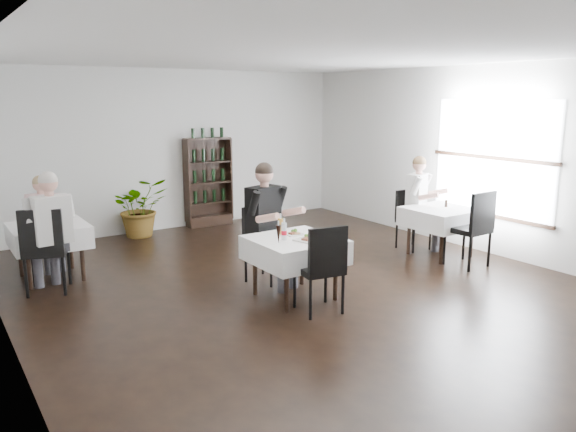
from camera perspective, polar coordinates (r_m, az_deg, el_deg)
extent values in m
plane|color=black|center=(7.35, 2.64, -7.77)|extent=(9.00, 9.00, 0.00)
plane|color=white|center=(6.94, 2.89, 16.24)|extent=(9.00, 9.00, 0.00)
plane|color=silver|center=(10.92, -11.47, 6.59)|extent=(7.00, 0.00, 7.00)
plane|color=silver|center=(5.69, -26.96, 0.70)|extent=(0.00, 9.00, 9.00)
plane|color=silver|center=(9.48, 20.14, 5.30)|extent=(0.00, 9.00, 9.00)
cube|color=white|center=(9.46, 20.09, 5.60)|extent=(0.03, 2.20, 1.80)
cube|color=black|center=(9.58, 19.63, 0.12)|extent=(0.05, 2.30, 0.06)
cube|color=black|center=(11.21, -7.98, -0.40)|extent=(0.90, 0.28, 0.20)
cylinder|color=black|center=(6.59, -0.14, -6.86)|extent=(0.06, 0.06, 0.71)
cylinder|color=black|center=(7.18, -3.37, -5.28)|extent=(0.06, 0.06, 0.71)
cylinder|color=black|center=(7.00, 4.87, -5.76)|extent=(0.06, 0.06, 0.71)
cylinder|color=black|center=(7.56, 1.43, -4.37)|extent=(0.06, 0.06, 0.71)
cube|color=black|center=(6.97, 0.71, -2.59)|extent=(0.85, 0.85, 0.04)
cube|color=white|center=(7.00, 0.70, -3.46)|extent=(1.03, 1.03, 0.30)
cylinder|color=black|center=(8.09, -24.87, -4.42)|extent=(0.06, 0.06, 0.71)
cylinder|color=black|center=(8.74, -25.59, -3.31)|extent=(0.06, 0.06, 0.71)
cylinder|color=black|center=(8.21, -20.19, -3.81)|extent=(0.06, 0.06, 0.71)
cylinder|color=black|center=(8.85, -21.24, -2.77)|extent=(0.06, 0.06, 0.71)
cube|color=black|center=(8.38, -23.18, -1.08)|extent=(0.80, 0.80, 0.04)
cube|color=white|center=(8.40, -23.12, -1.81)|extent=(0.98, 0.98, 0.30)
cylinder|color=black|center=(8.77, 15.37, -2.50)|extent=(0.06, 0.06, 0.71)
cylinder|color=black|center=(9.21, 12.20, -1.64)|extent=(0.06, 0.06, 0.71)
cylinder|color=black|center=(9.28, 18.14, -1.88)|extent=(0.06, 0.06, 0.71)
cylinder|color=black|center=(9.70, 15.01, -1.10)|extent=(0.06, 0.06, 0.71)
cube|color=black|center=(9.16, 15.31, 0.52)|extent=(0.80, 0.80, 0.04)
cube|color=white|center=(9.18, 15.27, -0.16)|extent=(0.98, 0.98, 0.30)
imported|color=#245D20|center=(10.46, -14.78, 0.86)|extent=(1.02, 0.90, 1.07)
cylinder|color=black|center=(7.48, -1.73, -5.51)|extent=(0.04, 0.04, 0.47)
cylinder|color=black|center=(7.70, -4.30, -5.01)|extent=(0.04, 0.04, 0.47)
cylinder|color=black|center=(7.81, -0.06, -4.74)|extent=(0.04, 0.04, 0.47)
cylinder|color=black|center=(8.02, -2.57, -4.29)|extent=(0.04, 0.04, 0.47)
cube|color=black|center=(7.68, -2.18, -2.96)|extent=(0.63, 0.63, 0.07)
cube|color=black|center=(7.73, -3.53, -0.75)|extent=(0.45, 0.25, 0.52)
cylinder|color=black|center=(6.95, 3.84, -6.85)|extent=(0.04, 0.04, 0.48)
cylinder|color=black|center=(6.61, 5.59, -7.91)|extent=(0.04, 0.04, 0.48)
cylinder|color=black|center=(6.77, 0.67, -7.35)|extent=(0.04, 0.04, 0.48)
cylinder|color=black|center=(6.42, 2.30, -8.48)|extent=(0.04, 0.04, 0.48)
cube|color=black|center=(6.60, 3.13, -5.39)|extent=(0.55, 0.55, 0.07)
cube|color=black|center=(6.33, 4.09, -3.47)|extent=(0.49, 0.13, 0.53)
cylinder|color=black|center=(8.91, -23.83, -3.70)|extent=(0.04, 0.04, 0.46)
cylinder|color=black|center=(9.29, -24.26, -3.12)|extent=(0.04, 0.04, 0.46)
cylinder|color=black|center=(8.98, -21.30, -3.38)|extent=(0.04, 0.04, 0.46)
cylinder|color=black|center=(9.36, -21.83, -2.81)|extent=(0.04, 0.04, 0.46)
cube|color=black|center=(9.07, -22.94, -1.65)|extent=(0.47, 0.47, 0.07)
cube|color=black|center=(9.22, -23.32, 0.27)|extent=(0.46, 0.05, 0.50)
cylinder|color=black|center=(8.14, -21.35, -4.74)|extent=(0.04, 0.04, 0.51)
cylinder|color=black|center=(7.71, -21.80, -5.68)|extent=(0.04, 0.04, 0.51)
cylinder|color=black|center=(8.22, -24.45, -4.84)|extent=(0.04, 0.04, 0.51)
cylinder|color=black|center=(7.80, -25.07, -5.77)|extent=(0.04, 0.04, 0.51)
cube|color=black|center=(7.89, -23.34, -3.23)|extent=(0.66, 0.66, 0.08)
cube|color=black|center=(7.59, -23.83, -1.48)|extent=(0.50, 0.23, 0.56)
cylinder|color=black|center=(9.31, 12.64, -2.37)|extent=(0.03, 0.03, 0.44)
cylinder|color=black|center=(9.57, 10.97, -1.90)|extent=(0.03, 0.03, 0.44)
cylinder|color=black|center=(9.59, 14.24, -2.03)|extent=(0.03, 0.03, 0.44)
cylinder|color=black|center=(9.84, 12.58, -1.59)|extent=(0.03, 0.03, 0.44)
cube|color=black|center=(9.52, 12.67, -0.50)|extent=(0.45, 0.45, 0.07)
cube|color=black|center=(9.60, 11.87, 1.23)|extent=(0.44, 0.05, 0.48)
cylinder|color=black|center=(9.14, 17.42, -2.64)|extent=(0.04, 0.04, 0.52)
cylinder|color=black|center=(8.88, 19.74, -3.22)|extent=(0.04, 0.04, 0.52)
cylinder|color=black|center=(8.79, 15.60, -3.10)|extent=(0.04, 0.04, 0.52)
cylinder|color=black|center=(8.52, 17.97, -3.72)|extent=(0.04, 0.04, 0.52)
cube|color=black|center=(8.76, 17.81, -1.29)|extent=(0.54, 0.54, 0.08)
cube|color=black|center=(8.56, 19.21, 0.43)|extent=(0.53, 0.07, 0.57)
cube|color=#44434B|center=(7.31, -1.83, -2.63)|extent=(0.29, 0.51, 0.16)
cylinder|color=#44434B|center=(7.28, -0.59, -5.64)|extent=(0.13, 0.13, 0.56)
cube|color=#44434B|center=(7.47, -0.67, -2.29)|extent=(0.29, 0.51, 0.16)
cylinder|color=#44434B|center=(7.45, 0.55, -5.23)|extent=(0.13, 0.13, 0.56)
cube|color=black|center=(7.45, -2.53, 0.63)|extent=(0.51, 0.37, 0.63)
cylinder|color=tan|center=(7.06, -2.09, -0.20)|extent=(0.19, 0.37, 0.18)
cylinder|color=tan|center=(7.45, 0.60, 0.46)|extent=(0.19, 0.37, 0.18)
sphere|color=tan|center=(7.35, -2.43, 4.28)|extent=(0.24, 0.24, 0.24)
sphere|color=black|center=(7.35, -2.43, 4.55)|extent=(0.24, 0.24, 0.24)
cube|color=#44434B|center=(8.79, -23.76, -1.85)|extent=(0.19, 0.42, 0.13)
cylinder|color=#44434B|center=(8.71, -23.22, -3.98)|extent=(0.11, 0.11, 0.47)
cube|color=#44434B|center=(8.85, -22.59, -1.66)|extent=(0.19, 0.42, 0.13)
cylinder|color=#44434B|center=(8.77, -22.05, -3.78)|extent=(0.11, 0.11, 0.47)
cube|color=#C9A5A7|center=(8.93, -23.73, 0.43)|extent=(0.41, 0.27, 0.53)
cylinder|color=tan|center=(8.62, -24.54, -0.15)|extent=(0.12, 0.31, 0.15)
cylinder|color=tan|center=(8.76, -21.82, 0.26)|extent=(0.12, 0.31, 0.15)
sphere|color=tan|center=(8.85, -23.91, 2.96)|extent=(0.20, 0.20, 0.20)
sphere|color=olive|center=(8.84, -23.93, 3.15)|extent=(0.20, 0.20, 0.20)
cube|color=#44434B|center=(7.94, -22.35, -2.54)|extent=(0.21, 0.48, 0.15)
cylinder|color=#44434B|center=(8.21, -22.60, -4.61)|extent=(0.12, 0.12, 0.54)
cube|color=#44434B|center=(7.88, -23.87, -2.78)|extent=(0.21, 0.48, 0.15)
cylinder|color=#44434B|center=(8.15, -24.07, -4.85)|extent=(0.12, 0.12, 0.54)
cube|color=silver|center=(7.64, -22.86, -0.34)|extent=(0.46, 0.29, 0.60)
cylinder|color=tan|center=(7.99, -21.78, 0.10)|extent=(0.13, 0.35, 0.17)
cylinder|color=tan|center=(7.85, -25.26, -0.40)|extent=(0.13, 0.35, 0.17)
sphere|color=tan|center=(7.58, -23.19, 3.09)|extent=(0.23, 0.23, 0.23)
sphere|color=beige|center=(7.57, -23.21, 3.34)|extent=(0.23, 0.23, 0.23)
cube|color=#44434B|center=(9.46, 13.78, 0.14)|extent=(0.32, 0.47, 0.15)
cylinder|color=#44434B|center=(9.48, 14.78, -1.98)|extent=(0.12, 0.12, 0.52)
cube|color=#44434B|center=(9.66, 14.20, 0.36)|extent=(0.32, 0.47, 0.15)
cylinder|color=#44434B|center=(9.68, 15.17, -1.71)|extent=(0.12, 0.12, 0.52)
cube|color=silver|center=(9.56, 12.95, 2.45)|extent=(0.49, 0.39, 0.59)
cylinder|color=tan|center=(9.25, 14.10, 1.94)|extent=(0.21, 0.34, 0.17)
cylinder|color=tan|center=(9.71, 15.04, 2.36)|extent=(0.21, 0.34, 0.17)
sphere|color=tan|center=(9.50, 13.20, 5.11)|extent=(0.22, 0.22, 0.22)
sphere|color=brown|center=(9.49, 13.21, 5.30)|extent=(0.22, 0.22, 0.22)
cube|color=white|center=(7.14, 0.56, -1.85)|extent=(0.23, 0.23, 0.02)
cube|color=#522417|center=(7.10, 0.47, -1.76)|extent=(0.10, 0.08, 0.02)
sphere|color=#366C1D|center=(7.18, 0.75, -1.48)|extent=(0.05, 0.05, 0.05)
cube|color=brown|center=(7.10, 0.91, -1.79)|extent=(0.09, 0.08, 0.02)
cube|color=white|center=(6.84, 1.99, -2.45)|extent=(0.32, 0.32, 0.02)
cube|color=#522417|center=(6.80, 1.88, -2.34)|extent=(0.13, 0.12, 0.03)
sphere|color=#366C1D|center=(6.90, 2.22, -1.97)|extent=(0.06, 0.06, 0.06)
cube|color=brown|center=(6.80, 2.45, -2.38)|extent=(0.10, 0.08, 0.02)
cone|color=black|center=(6.69, -0.97, -1.87)|extent=(0.06, 0.06, 0.22)
cylinder|color=silver|center=(6.66, -0.97, -0.71)|extent=(0.02, 0.02, 0.06)
cone|color=gold|center=(6.94, -0.76, -1.25)|extent=(0.07, 0.07, 0.25)
cylinder|color=silver|center=(6.91, -0.76, 0.00)|extent=(0.02, 0.02, 0.06)
cylinder|color=silver|center=(6.85, -0.40, -1.57)|extent=(0.06, 0.06, 0.22)
cylinder|color=red|center=(6.85, -0.40, -1.71)|extent=(0.07, 0.07, 0.05)
cylinder|color=silver|center=(6.82, -0.40, -0.47)|extent=(0.03, 0.03, 0.05)
cube|color=black|center=(6.90, 3.65, -2.38)|extent=(0.21, 0.19, 0.01)
cylinder|color=silver|center=(6.89, 3.53, -2.33)|extent=(0.08, 0.18, 0.01)
cylinder|color=silver|center=(6.91, 3.78, -2.28)|extent=(0.09, 0.18, 0.01)
cylinder|color=black|center=(9.28, 15.77, 1.25)|extent=(0.06, 0.06, 0.11)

